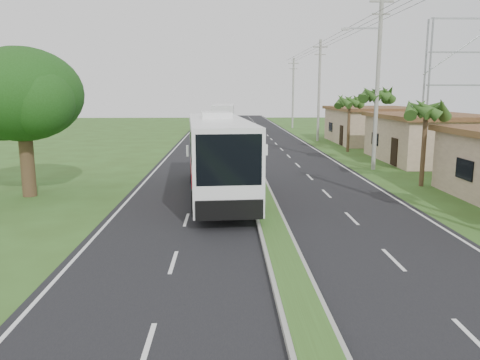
{
  "coord_description": "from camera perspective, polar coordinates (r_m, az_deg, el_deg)",
  "views": [
    {
      "loc": [
        -1.84,
        -14.03,
        5.24
      ],
      "look_at": [
        -1.26,
        4.5,
        1.8
      ],
      "focal_mm": 35.0,
      "sensor_mm": 36.0,
      "label": 1
    }
  ],
  "objects": [
    {
      "name": "ground",
      "position": [
        15.09,
        5.4,
        -9.85
      ],
      "size": [
        180.0,
        180.0,
        0.0
      ],
      "primitive_type": "plane",
      "color": "#34501D",
      "rests_on": "ground"
    },
    {
      "name": "road_asphalt",
      "position": [
        34.48,
        1.29,
        1.78
      ],
      "size": [
        14.0,
        160.0,
        0.02
      ],
      "primitive_type": "cube",
      "color": "black",
      "rests_on": "ground"
    },
    {
      "name": "median_strip",
      "position": [
        34.46,
        1.29,
        1.93
      ],
      "size": [
        1.2,
        160.0,
        0.18
      ],
      "color": "gray",
      "rests_on": "ground"
    },
    {
      "name": "lane_edge_left",
      "position": [
        34.77,
        -9.81,
        1.69
      ],
      "size": [
        0.12,
        160.0,
        0.01
      ],
      "primitive_type": "cube",
      "color": "silver",
      "rests_on": "ground"
    },
    {
      "name": "lane_edge_right",
      "position": [
        35.47,
        12.16,
        1.78
      ],
      "size": [
        0.12,
        160.0,
        0.01
      ],
      "primitive_type": "cube",
      "color": "silver",
      "rests_on": "ground"
    },
    {
      "name": "shop_mid",
      "position": [
        39.5,
        21.93,
        4.84
      ],
      "size": [
        7.6,
        10.6,
        3.67
      ],
      "color": "tan",
      "rests_on": "ground"
    },
    {
      "name": "shop_far",
      "position": [
        52.58,
        15.85,
        6.5
      ],
      "size": [
        8.6,
        11.6,
        3.82
      ],
      "color": "tan",
      "rests_on": "ground"
    },
    {
      "name": "palm_verge_b",
      "position": [
        28.37,
        21.77,
        7.99
      ],
      "size": [
        2.4,
        2.4,
        5.05
      ],
      "color": "#473321",
      "rests_on": "ground"
    },
    {
      "name": "palm_verge_c",
      "position": [
        34.7,
        16.31,
        9.9
      ],
      "size": [
        2.4,
        2.4,
        5.85
      ],
      "color": "#473321",
      "rests_on": "ground"
    },
    {
      "name": "palm_verge_d",
      "position": [
        43.49,
        13.23,
        9.32
      ],
      "size": [
        2.4,
        2.4,
        5.25
      ],
      "color": "#473321",
      "rests_on": "ground"
    },
    {
      "name": "shade_tree",
      "position": [
        26.15,
        -25.26,
        9.06
      ],
      "size": [
        6.3,
        6.0,
        7.54
      ],
      "color": "#473321",
      "rests_on": "ground"
    },
    {
      "name": "utility_pole_b",
      "position": [
        33.67,
        16.4,
        11.82
      ],
      "size": [
        3.2,
        0.28,
        12.0
      ],
      "color": "gray",
      "rests_on": "ground"
    },
    {
      "name": "utility_pole_c",
      "position": [
        53.05,
        9.62,
        10.83
      ],
      "size": [
        1.6,
        0.28,
        11.0
      ],
      "color": "gray",
      "rests_on": "ground"
    },
    {
      "name": "utility_pole_d",
      "position": [
        72.77,
        6.48,
        10.58
      ],
      "size": [
        1.6,
        0.28,
        10.5
      ],
      "color": "gray",
      "rests_on": "ground"
    },
    {
      "name": "billboard_lattice",
      "position": [
        50.1,
        27.18,
        11.19
      ],
      "size": [
        10.18,
        1.18,
        12.07
      ],
      "color": "gray",
      "rests_on": "ground"
    },
    {
      "name": "coach_bus_main",
      "position": [
        24.1,
        -2.72,
        3.62
      ],
      "size": [
        3.79,
        13.41,
        4.28
      ],
      "rotation": [
        0.0,
        0.0,
        0.08
      ],
      "color": "white",
      "rests_on": "ground"
    },
    {
      "name": "coach_bus_far",
      "position": [
        64.44,
        -2.04,
        7.73
      ],
      "size": [
        3.09,
        12.96,
        3.76
      ],
      "rotation": [
        0.0,
        0.0,
        -0.02
      ],
      "color": "white",
      "rests_on": "ground"
    },
    {
      "name": "motorcyclist",
      "position": [
        25.7,
        -1.17,
        0.67
      ],
      "size": [
        1.89,
        1.22,
        2.36
      ],
      "rotation": [
        0.0,
        0.0,
        0.42
      ],
      "color": "black",
      "rests_on": "ground"
    }
  ]
}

